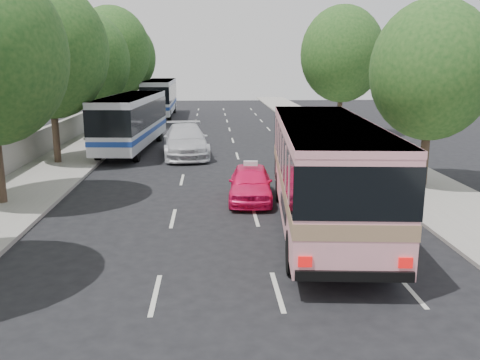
{
  "coord_description": "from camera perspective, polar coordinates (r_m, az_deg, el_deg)",
  "views": [
    {
      "loc": [
        -0.55,
        -13.13,
        5.35
      ],
      "look_at": [
        0.39,
        2.94,
        1.6
      ],
      "focal_mm": 38.0,
      "sensor_mm": 36.0,
      "label": 1
    }
  ],
  "objects": [
    {
      "name": "sidewalk_left",
      "position": [
        34.48,
        -16.68,
        3.76
      ],
      "size": [
        4.0,
        90.0,
        0.15
      ],
      "primitive_type": "cube",
      "color": "#9E998E",
      "rests_on": "ground"
    },
    {
      "name": "tree_right_far",
      "position": [
        38.31,
        11.55,
        14.02
      ],
      "size": [
        6.0,
        6.0,
        9.35
      ],
      "color": "#38281E",
      "rests_on": "ground"
    },
    {
      "name": "tree_left_e",
      "position": [
        43.8,
        -14.15,
        14.15
      ],
      "size": [
        6.3,
        6.3,
        9.82
      ],
      "color": "#38281E",
      "rests_on": "ground"
    },
    {
      "name": "tree_left_c",
      "position": [
        28.26,
        -20.58,
        13.88
      ],
      "size": [
        6.0,
        6.0,
        9.35
      ],
      "color": "#38281E",
      "rests_on": "ground"
    },
    {
      "name": "tree_right_near",
      "position": [
        23.04,
        20.99,
        11.91
      ],
      "size": [
        5.1,
        5.1,
        7.95
      ],
      "color": "#38281E",
      "rests_on": "ground"
    },
    {
      "name": "tree_left_f",
      "position": [
        51.71,
        -12.69,
        13.53
      ],
      "size": [
        5.88,
        5.88,
        9.16
      ],
      "color": "#38281E",
      "rests_on": "ground"
    },
    {
      "name": "ground",
      "position": [
        14.19,
        -0.9,
        -9.04
      ],
      "size": [
        120.0,
        120.0,
        0.0
      ],
      "primitive_type": "plane",
      "color": "black",
      "rests_on": "ground"
    },
    {
      "name": "low_wall",
      "position": [
        34.82,
        -19.66,
        5.01
      ],
      "size": [
        0.3,
        90.0,
        1.5
      ],
      "primitive_type": "cube",
      "color": "#9E998E",
      "rests_on": "sidewalk_left"
    },
    {
      "name": "sidewalk_right",
      "position": [
        34.75,
        11.81,
        4.08
      ],
      "size": [
        4.0,
        90.0,
        0.12
      ],
      "primitive_type": "cube",
      "color": "#9E998E",
      "rests_on": "ground"
    },
    {
      "name": "tour_coach_rear",
      "position": [
        51.62,
        -8.97,
        9.43
      ],
      "size": [
        2.76,
        12.1,
        3.61
      ],
      "rotation": [
        0.0,
        0.0,
        0.01
      ],
      "color": "silver",
      "rests_on": "ground"
    },
    {
      "name": "tour_coach_front",
      "position": [
        32.18,
        -12.04,
        6.89
      ],
      "size": [
        3.22,
        11.36,
        3.35
      ],
      "rotation": [
        0.0,
        0.0,
        -0.07
      ],
      "color": "silver",
      "rests_on": "ground"
    },
    {
      "name": "tree_left_d",
      "position": [
        35.97,
        -16.6,
        13.04
      ],
      "size": [
        5.52,
        5.52,
        8.6
      ],
      "color": "#38281E",
      "rests_on": "ground"
    },
    {
      "name": "taxi_roof_sign",
      "position": [
        19.82,
        1.2,
        1.89
      ],
      "size": [
        0.56,
        0.22,
        0.18
      ],
      "primitive_type": "cube",
      "rotation": [
        0.0,
        0.0,
        -0.08
      ],
      "color": "silver",
      "rests_on": "pink_taxi"
    },
    {
      "name": "pink_bus",
      "position": [
        16.54,
        9.43,
        1.93
      ],
      "size": [
        3.77,
        11.25,
        3.52
      ],
      "rotation": [
        0.0,
        0.0,
        -0.09
      ],
      "color": "pink",
      "rests_on": "ground"
    },
    {
      "name": "pink_taxi",
      "position": [
        19.99,
        1.19,
        -0.33
      ],
      "size": [
        1.97,
        4.24,
        1.4
      ],
      "primitive_type": "imported",
      "rotation": [
        0.0,
        0.0,
        -0.08
      ],
      "color": "#FF1660",
      "rests_on": "ground"
    },
    {
      "name": "white_pickup",
      "position": [
        29.69,
        -6.13,
        4.41
      ],
      "size": [
        3.04,
        6.37,
        1.79
      ],
      "primitive_type": "imported",
      "rotation": [
        0.0,
        0.0,
        0.09
      ],
      "color": "silver",
      "rests_on": "ground"
    }
  ]
}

